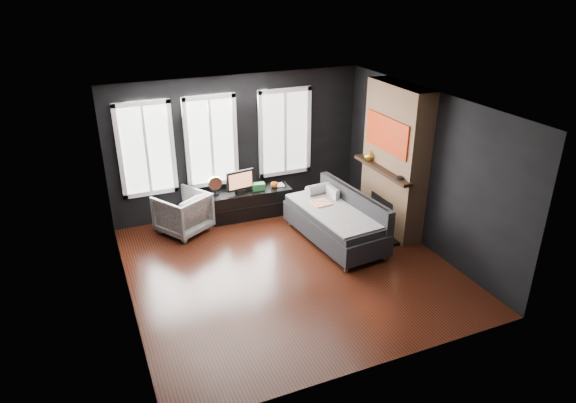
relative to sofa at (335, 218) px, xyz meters
name	(u,v)px	position (x,y,z in m)	size (l,w,h in m)	color
floor	(290,268)	(-1.10, -0.53, -0.45)	(5.00, 5.00, 0.00)	black
ceiling	(290,105)	(-1.10, -0.53, 2.25)	(5.00, 5.00, 0.00)	white
wall_back	(239,145)	(-1.10, 1.97, 0.90)	(5.00, 0.02, 2.70)	black
wall_left	(120,221)	(-3.60, -0.53, 0.90)	(0.02, 5.00, 2.70)	black
wall_right	(425,169)	(1.40, -0.53, 0.90)	(0.02, 5.00, 2.70)	black
windows	(214,94)	(-1.55, 1.93, 1.93)	(4.00, 0.16, 1.76)	white
fireplace	(395,160)	(1.20, 0.07, 0.90)	(0.70, 1.62, 2.70)	#93724C
sofa	(335,218)	(0.00, 0.00, 0.00)	(1.05, 2.10, 0.91)	#262629
stripe_pillow	(333,196)	(0.19, 0.47, 0.20)	(0.08, 0.34, 0.34)	gray
armchair	(183,211)	(-2.39, 1.42, -0.03)	(0.81, 0.76, 0.84)	white
media_console	(251,203)	(-1.03, 1.57, -0.18)	(1.57, 0.49, 0.54)	black
monitor	(240,180)	(-1.24, 1.54, 0.34)	(0.56, 0.12, 0.50)	black
desk_fan	(215,185)	(-1.70, 1.63, 0.28)	(0.26, 0.26, 0.38)	#979797
mug	(274,184)	(-0.56, 1.51, 0.16)	(0.14, 0.11, 0.14)	orange
book	(276,181)	(-0.49, 1.59, 0.20)	(0.16, 0.02, 0.22)	#B9AD90
storage_box	(258,186)	(-0.87, 1.54, 0.15)	(0.24, 0.15, 0.13)	#266931
mantel_vase	(369,155)	(0.95, 0.52, 0.87)	(0.19, 0.20, 0.19)	gold
mantel_clock	(400,178)	(0.95, -0.48, 0.80)	(0.12, 0.12, 0.04)	black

